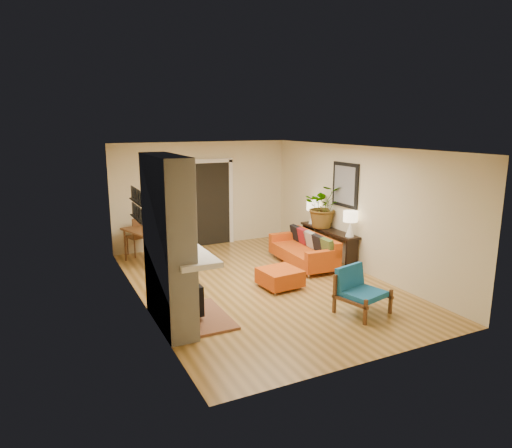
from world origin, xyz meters
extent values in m
plane|color=#B98B47|center=(0.00, 0.00, 0.00)|extent=(6.50, 6.50, 0.00)
plane|color=white|center=(0.00, 0.00, 2.60)|extent=(6.50, 6.50, 0.00)
plane|color=beige|center=(0.00, 3.25, 1.30)|extent=(4.50, 0.00, 4.50)
plane|color=beige|center=(0.00, -3.25, 1.30)|extent=(4.50, 0.00, 4.50)
plane|color=beige|center=(-2.25, 0.00, 1.30)|extent=(0.00, 6.50, 6.50)
plane|color=beige|center=(2.25, 0.00, 1.30)|extent=(0.00, 6.50, 6.50)
cube|color=black|center=(0.25, 3.22, 1.05)|extent=(0.88, 0.06, 2.10)
cube|color=white|center=(-0.24, 3.21, 1.05)|extent=(0.10, 0.08, 2.18)
cube|color=white|center=(0.74, 3.21, 1.05)|extent=(0.10, 0.08, 2.18)
cube|color=white|center=(0.25, 3.21, 2.13)|extent=(1.08, 0.08, 0.10)
cube|color=black|center=(2.22, 0.40, 1.75)|extent=(0.04, 0.85, 0.95)
cube|color=slate|center=(2.19, 0.40, 1.75)|extent=(0.01, 0.70, 0.80)
cube|color=black|center=(-2.21, 0.35, 1.42)|extent=(0.06, 0.95, 0.02)
cube|color=black|center=(-2.21, 0.35, 1.72)|extent=(0.06, 0.95, 0.02)
cube|color=white|center=(-2.04, -1.00, 1.86)|extent=(0.42, 1.50, 1.48)
cube|color=white|center=(-2.04, -1.00, 0.56)|extent=(0.42, 1.50, 1.12)
cube|color=white|center=(-1.79, -1.00, 1.12)|extent=(0.60, 1.68, 0.08)
cube|color=black|center=(-1.83, -1.00, 0.45)|extent=(0.03, 0.72, 0.78)
cube|color=brown|center=(-1.53, -1.00, 0.02)|extent=(0.75, 1.30, 0.04)
cube|color=black|center=(-1.71, -1.00, 0.34)|extent=(0.30, 0.36, 0.48)
cylinder|color=black|center=(-1.71, -1.00, 0.78)|extent=(0.10, 0.10, 0.40)
cube|color=gold|center=(-1.82, -1.00, 1.75)|extent=(0.04, 0.95, 0.95)
cube|color=silver|center=(-1.80, -1.00, 1.75)|extent=(0.01, 0.82, 0.82)
cylinder|color=silver|center=(1.05, -0.08, 0.04)|extent=(0.04, 0.04, 0.09)
cylinder|color=silver|center=(1.67, -0.11, 0.04)|extent=(0.04, 0.04, 0.09)
cylinder|color=silver|center=(1.13, 1.56, 0.04)|extent=(0.04, 0.04, 0.09)
cylinder|color=silver|center=(1.74, 1.53, 0.04)|extent=(0.04, 0.04, 0.09)
cube|color=#E64815|center=(1.40, 0.73, 0.22)|extent=(0.88, 1.89, 0.26)
cube|color=#E64815|center=(1.71, 0.71, 0.51)|extent=(0.26, 1.86, 0.31)
cube|color=#E64815|center=(1.36, -0.12, 0.44)|extent=(0.80, 0.19, 0.18)
cube|color=#E64815|center=(1.44, 1.57, 0.44)|extent=(0.80, 0.19, 0.18)
cube|color=#4D662B|center=(1.55, 0.01, 0.55)|extent=(0.19, 0.36, 0.37)
cube|color=black|center=(1.57, 0.37, 0.55)|extent=(0.19, 0.36, 0.37)
cube|color=#A4A49F|center=(1.58, 0.72, 0.55)|extent=(0.19, 0.36, 0.37)
cube|color=maroon|center=(1.60, 1.03, 0.55)|extent=(0.19, 0.36, 0.37)
cube|color=black|center=(1.61, 1.38, 0.55)|extent=(0.19, 0.36, 0.37)
cylinder|color=silver|center=(-0.01, -0.62, 0.03)|extent=(0.04, 0.04, 0.06)
cylinder|color=silver|center=(0.56, -0.58, 0.03)|extent=(0.04, 0.04, 0.06)
cylinder|color=silver|center=(-0.06, -0.06, 0.03)|extent=(0.04, 0.04, 0.06)
cylinder|color=silver|center=(0.51, -0.01, 0.03)|extent=(0.04, 0.04, 0.06)
cube|color=#E64815|center=(0.25, -0.32, 0.21)|extent=(0.76, 0.76, 0.30)
cube|color=brown|center=(0.56, -2.04, 0.28)|extent=(0.22, 0.69, 0.05)
cube|color=brown|center=(0.63, -2.34, 0.20)|extent=(0.06, 0.06, 0.41)
cube|color=brown|center=(0.48, -1.74, 0.33)|extent=(0.06, 0.06, 0.65)
cube|color=brown|center=(1.21, -1.87, 0.28)|extent=(0.22, 0.69, 0.05)
cube|color=brown|center=(1.28, -2.17, 0.20)|extent=(0.06, 0.06, 0.41)
cube|color=brown|center=(1.13, -1.58, 0.33)|extent=(0.06, 0.06, 0.65)
cube|color=#1A689E|center=(0.88, -1.96, 0.33)|extent=(0.74, 0.71, 0.09)
cube|color=#1A689E|center=(0.81, -1.69, 0.56)|extent=(0.63, 0.30, 0.38)
cube|color=brown|center=(-1.65, 2.39, 0.74)|extent=(0.97, 1.16, 0.04)
cylinder|color=brown|center=(-1.78, 1.90, 0.36)|extent=(0.06, 0.06, 0.72)
cylinder|color=brown|center=(-1.25, 2.07, 0.36)|extent=(0.06, 0.06, 0.72)
cylinder|color=brown|center=(-2.05, 2.71, 0.36)|extent=(0.06, 0.06, 0.72)
cylinder|color=brown|center=(-1.52, 2.89, 0.36)|extent=(0.06, 0.06, 0.72)
cube|color=brown|center=(-1.31, 1.82, 0.45)|extent=(0.53, 0.53, 0.04)
cube|color=brown|center=(-1.37, 2.01, 0.70)|extent=(0.41, 0.17, 0.46)
cylinder|color=brown|center=(-1.42, 1.61, 0.22)|extent=(0.04, 0.04, 0.44)
cylinder|color=brown|center=(-1.09, 1.71, 0.22)|extent=(0.04, 0.04, 0.44)
cylinder|color=brown|center=(-1.52, 1.93, 0.22)|extent=(0.04, 0.04, 0.44)
cylinder|color=brown|center=(-1.20, 2.04, 0.22)|extent=(0.04, 0.04, 0.44)
cube|color=brown|center=(-1.71, 3.05, 0.45)|extent=(0.53, 0.53, 0.04)
cube|color=brown|center=(-1.65, 2.86, 0.70)|extent=(0.41, 0.17, 0.46)
cylinder|color=brown|center=(-1.82, 2.84, 0.22)|extent=(0.04, 0.04, 0.44)
cylinder|color=brown|center=(-1.49, 2.95, 0.22)|extent=(0.04, 0.04, 0.44)
cylinder|color=brown|center=(-1.92, 3.16, 0.22)|extent=(0.04, 0.04, 0.44)
cylinder|color=brown|center=(-1.60, 3.27, 0.22)|extent=(0.04, 0.04, 0.44)
cube|color=black|center=(2.07, 0.73, 0.70)|extent=(0.34, 1.85, 0.05)
cube|color=black|center=(2.07, -0.12, 0.34)|extent=(0.30, 0.04, 0.68)
cube|color=black|center=(2.07, 1.58, 0.34)|extent=(0.30, 0.04, 0.68)
cone|color=white|center=(2.07, -0.02, 0.88)|extent=(0.18, 0.18, 0.30)
cylinder|color=white|center=(2.07, -0.02, 1.05)|extent=(0.03, 0.03, 0.06)
cylinder|color=#FFEABF|center=(2.07, -0.02, 1.16)|extent=(0.30, 0.30, 0.22)
cone|color=white|center=(2.07, 1.40, 0.88)|extent=(0.18, 0.18, 0.30)
cylinder|color=white|center=(2.07, 1.40, 1.05)|extent=(0.03, 0.03, 0.06)
cylinder|color=#FFEABF|center=(2.07, 1.40, 1.16)|extent=(0.30, 0.30, 0.22)
imported|color=#1E5919|center=(2.06, 0.94, 1.22)|extent=(1.13, 1.07, 0.98)
camera|label=1|loc=(-3.73, -7.47, 3.04)|focal=32.00mm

